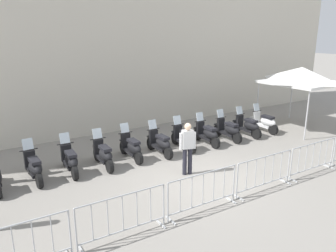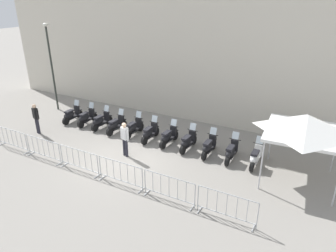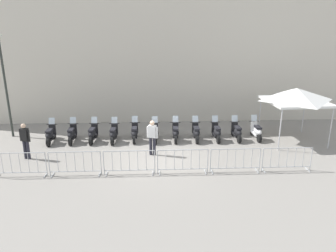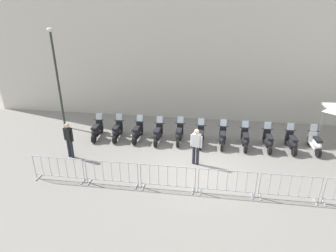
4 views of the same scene
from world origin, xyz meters
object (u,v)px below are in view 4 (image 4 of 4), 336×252
(motorcycle_7, at_px, (245,139))
(motorcycle_10, at_px, (315,143))
(motorcycle_2, at_px, (137,132))
(barrier_segment_3, at_px, (227,183))
(motorcycle_3, at_px, (158,134))
(motorcycle_9, at_px, (292,142))
(barrier_segment_2, at_px, (168,178))
(officer_mid_plaza, at_px, (69,138))
(motorcycle_4, at_px, (179,134))
(barrier_segment_1, at_px, (112,173))
(street_lamp, at_px, (56,70))
(barrier_segment_0, at_px, (59,169))
(barrier_segment_4, at_px, (290,188))
(motorcycle_8, at_px, (268,141))
(motorcycle_6, at_px, (222,138))
(motorcycle_5, at_px, (201,137))
(officer_near_row_end, at_px, (196,145))
(motorcycle_1, at_px, (117,131))
(motorcycle_0, at_px, (97,131))

(motorcycle_7, xyz_separation_m, motorcycle_10, (3.36, -0.15, 0.00))
(motorcycle_2, relative_size, barrier_segment_3, 0.80)
(motorcycle_3, height_order, motorcycle_9, same)
(barrier_segment_2, height_order, officer_mid_plaza, officer_mid_plaza)
(motorcycle_4, xyz_separation_m, barrier_segment_1, (-2.48, -4.08, 0.07))
(motorcycle_4, height_order, barrier_segment_2, motorcycle_4)
(motorcycle_3, distance_m, street_lamp, 6.67)
(motorcycle_9, distance_m, barrier_segment_0, 10.88)
(motorcycle_7, height_order, street_lamp, street_lamp)
(motorcycle_4, height_order, motorcycle_7, same)
(motorcycle_2, height_order, barrier_segment_4, motorcycle_2)
(motorcycle_4, distance_m, barrier_segment_2, 4.21)
(barrier_segment_3, distance_m, barrier_segment_4, 2.24)
(motorcycle_8, bearing_deg, motorcycle_6, 175.51)
(motorcycle_9, height_order, barrier_segment_0, motorcycle_9)
(motorcycle_5, height_order, officer_mid_plaza, officer_mid_plaza)
(motorcycle_2, bearing_deg, officer_near_row_end, -35.80)
(officer_mid_plaza, bearing_deg, barrier_segment_1, -38.64)
(motorcycle_1, relative_size, motorcycle_9, 1.00)
(motorcycle_3, bearing_deg, motorcycle_6, -2.52)
(barrier_segment_0, distance_m, street_lamp, 6.51)
(motorcycle_8, bearing_deg, motorcycle_0, 176.74)
(motorcycle_0, distance_m, officer_mid_plaza, 2.27)
(motorcycle_6, xyz_separation_m, barrier_segment_3, (-0.23, -4.11, 0.07))
(motorcycle_6, relative_size, officer_near_row_end, 1.00)
(motorcycle_7, bearing_deg, motorcycle_2, 176.11)
(motorcycle_5, height_order, motorcycle_9, same)
(motorcycle_1, relative_size, motorcycle_7, 1.00)
(motorcycle_0, distance_m, motorcycle_2, 2.24)
(motorcycle_9, distance_m, officer_mid_plaza, 10.77)
(barrier_segment_2, xyz_separation_m, officer_mid_plaza, (-4.81, 2.19, 0.46))
(motorcycle_0, distance_m, motorcycle_3, 3.36)
(motorcycle_5, xyz_separation_m, motorcycle_9, (4.48, -0.27, 0.00))
(motorcycle_1, distance_m, barrier_segment_4, 8.87)
(motorcycle_7, height_order, barrier_segment_0, motorcycle_7)
(motorcycle_10, bearing_deg, barrier_segment_1, -158.56)
(motorcycle_10, height_order, barrier_segment_2, motorcycle_10)
(motorcycle_8, xyz_separation_m, officer_mid_plaza, (-9.52, -1.62, 0.53))
(barrier_segment_4, bearing_deg, motorcycle_1, 148.84)
(motorcycle_10, bearing_deg, motorcycle_6, 176.83)
(motorcycle_6, relative_size, officer_mid_plaza, 1.00)
(motorcycle_0, height_order, motorcycle_2, same)
(motorcycle_4, distance_m, motorcycle_8, 4.49)
(motorcycle_0, distance_m, barrier_segment_4, 9.84)
(motorcycle_2, relative_size, motorcycle_10, 1.00)
(street_lamp, bearing_deg, barrier_segment_0, -67.90)
(motorcycle_9, distance_m, barrier_segment_4, 4.23)
(barrier_segment_1, bearing_deg, motorcycle_1, 101.87)
(motorcycle_8, relative_size, barrier_segment_1, 0.80)
(barrier_segment_0, height_order, barrier_segment_4, same)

